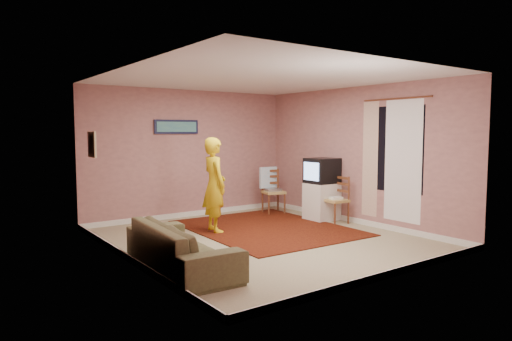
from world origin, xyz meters
TOP-DOWN VIEW (x-y plane):
  - ground at (0.00, 0.00)m, footprint 5.00×5.00m
  - wall_back at (0.00, 2.50)m, footprint 4.50×0.02m
  - wall_front at (0.00, -2.50)m, footprint 4.50×0.02m
  - wall_left at (-2.25, 0.00)m, footprint 0.02×5.00m
  - wall_right at (2.25, 0.00)m, footprint 0.02×5.00m
  - ceiling at (0.00, 0.00)m, footprint 4.50×5.00m
  - baseboard_back at (0.00, 2.49)m, footprint 4.50×0.02m
  - baseboard_front at (0.00, -2.49)m, footprint 4.50×0.02m
  - baseboard_left at (-2.24, 0.00)m, footprint 0.02×5.00m
  - baseboard_right at (2.24, 0.00)m, footprint 0.02×5.00m
  - window at (2.24, -0.90)m, footprint 0.01×1.10m
  - curtain_sheer at (2.23, -1.05)m, footprint 0.01×0.75m
  - curtain_floral at (2.21, -0.35)m, footprint 0.01×0.35m
  - curtain_rod at (2.20, -0.90)m, footprint 0.02×1.40m
  - picture_back at (-0.30, 2.47)m, footprint 0.95×0.04m
  - picture_left at (-2.22, 1.60)m, footprint 0.04×0.38m
  - area_rug at (0.57, 0.61)m, footprint 2.60×3.21m
  - tv_cabinet at (1.95, 0.63)m, footprint 0.58×0.53m
  - crt_tv at (1.94, 0.63)m, footprint 0.59×0.52m
  - chair_a at (1.60, 1.74)m, footprint 0.51×0.50m
  - dvd_player at (1.60, 1.74)m, footprint 0.37×0.31m
  - blue_throw at (1.60, 1.93)m, footprint 0.43×0.05m
  - chair_b at (1.94, 0.23)m, footprint 0.43×0.44m
  - game_console at (1.94, 0.23)m, footprint 0.26×0.21m
  - sofa at (-1.80, -0.69)m, footprint 0.92×2.08m
  - person at (-0.34, 0.93)m, footprint 0.47×0.65m

SIDE VIEW (x-z plane):
  - ground at x=0.00m, z-range 0.00..0.00m
  - area_rug at x=0.57m, z-range 0.00..0.02m
  - baseboard_back at x=0.00m, z-range 0.00..0.10m
  - baseboard_front at x=0.00m, z-range 0.00..0.10m
  - baseboard_left at x=-2.24m, z-range 0.00..0.10m
  - baseboard_right at x=2.24m, z-range 0.00..0.10m
  - sofa at x=-1.80m, z-range 0.00..0.60m
  - tv_cabinet at x=1.95m, z-range 0.00..0.74m
  - game_console at x=1.94m, z-range 0.46..0.51m
  - dvd_player at x=1.60m, z-range 0.48..0.54m
  - chair_b at x=1.94m, z-range 0.31..0.80m
  - chair_a at x=1.60m, z-range 0.32..0.83m
  - blue_throw at x=1.60m, z-range 0.54..0.99m
  - person at x=-0.34m, z-range 0.00..1.66m
  - crt_tv at x=1.94m, z-range 0.74..1.23m
  - curtain_sheer at x=2.23m, z-range 0.20..2.30m
  - curtain_floral at x=2.21m, z-range 0.20..2.30m
  - wall_back at x=0.00m, z-range 0.00..2.60m
  - wall_front at x=0.00m, z-range 0.00..2.60m
  - wall_left at x=-2.25m, z-range 0.00..2.60m
  - wall_right at x=2.25m, z-range 0.00..2.60m
  - window at x=2.24m, z-range 0.70..2.20m
  - picture_left at x=-2.22m, z-range 1.34..1.76m
  - picture_back at x=-0.30m, z-range 1.71..1.99m
  - curtain_rod at x=2.20m, z-range 2.31..2.33m
  - ceiling at x=0.00m, z-range 2.59..2.61m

